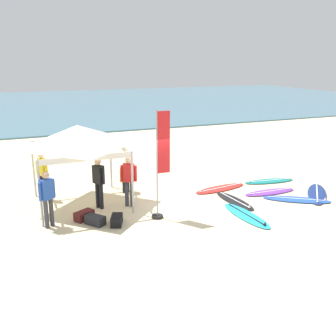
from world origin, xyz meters
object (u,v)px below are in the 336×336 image
person_red (129,178)px  person_blue (47,195)px  surfboard_black (235,201)px  surfboard_blue (297,199)px  gear_bag_by_pole (117,220)px  surfboard_teal (269,181)px  person_orange (126,175)px  gear_bag_near_tent (84,215)px  surfboard_purple (270,192)px  surfboard_navy (317,194)px  surfboard_cyan (246,215)px  person_yellow (42,172)px  person_black (99,180)px  surfboard_red (220,188)px  gear_bag_on_sand (95,220)px  banner_flag (161,169)px  canopy_tent (78,136)px

person_red → person_blue: bearing=-165.0°
surfboard_black → person_red: bearing=164.3°
surfboard_blue → surfboard_black: bearing=161.1°
gear_bag_by_pole → person_blue: bearing=162.4°
surfboard_teal → person_red: (-6.02, -0.44, 0.95)m
person_orange → gear_bag_near_tent: person_orange is taller
surfboard_purple → gear_bag_near_tent: size_ratio=3.51×
surfboard_navy → gear_bag_by_pole: (-7.53, 0.19, 0.10)m
surfboard_purple → gear_bag_near_tent: bearing=179.1°
surfboard_cyan → person_blue: size_ratio=1.35×
surfboard_black → person_yellow: bearing=155.1°
surfboard_teal → person_black: person_black is taller
surfboard_red → gear_bag_on_sand: 5.32m
surfboard_red → person_yellow: bearing=166.8°
surfboard_navy → person_black: bearing=167.5°
surfboard_cyan → surfboard_blue: bearing=12.7°
banner_flag → person_yellow: bearing=136.0°
person_blue → gear_bag_by_pole: size_ratio=2.85×
surfboard_purple → person_red: person_red is taller
surfboard_teal → surfboard_black: bearing=-150.3°
surfboard_teal → surfboard_cyan: same height
person_blue → gear_bag_near_tent: (1.05, 0.14, -0.85)m
person_orange → person_black: bearing=-136.1°
person_blue → banner_flag: size_ratio=0.50×
surfboard_black → surfboard_teal: bearing=29.7°
canopy_tent → surfboard_purple: (6.70, -1.48, -2.35)m
surfboard_cyan → person_orange: 4.71m
surfboard_cyan → surfboard_teal: bearing=43.4°
surfboard_cyan → gear_bag_on_sand: bearing=165.3°
surfboard_black → gear_bag_near_tent: size_ratio=3.45×
banner_flag → gear_bag_near_tent: banner_flag is taller
surfboard_red → person_orange: person_orange is taller
person_black → gear_bag_on_sand: bearing=-108.6°
person_blue → person_orange: 3.68m
surfboard_red → surfboard_black: (-0.19, -1.36, 0.00)m
person_black → banner_flag: size_ratio=0.50×
surfboard_black → person_orange: bearing=143.4°
surfboard_black → canopy_tent: bearing=160.4°
surfboard_navy → surfboard_teal: bearing=109.8°
canopy_tent → person_yellow: size_ratio=1.71×
gear_bag_on_sand → surfboard_purple: bearing=3.3°
surfboard_purple → surfboard_blue: bearing=-68.4°
surfboard_red → surfboard_cyan: 2.70m
surfboard_red → gear_bag_on_sand: gear_bag_on_sand is taller
surfboard_black → surfboard_cyan: bearing=-105.7°
person_red → gear_bag_near_tent: person_red is taller
surfboard_teal → person_blue: 8.84m
surfboard_cyan → person_blue: (-5.86, 1.55, 0.95)m
person_red → person_orange: person_red is taller
person_blue → gear_bag_near_tent: 1.35m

